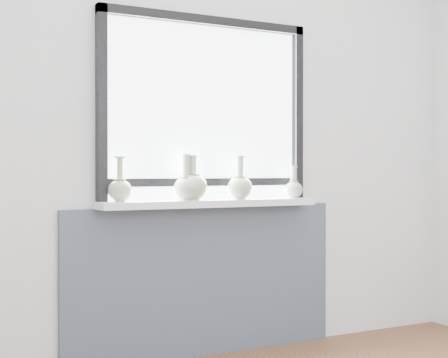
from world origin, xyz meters
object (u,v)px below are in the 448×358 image
windowsill (211,203)px  vase_c (193,185)px  vase_b (186,186)px  vase_d (240,186)px  vase_a (120,188)px  vase_e (294,188)px

windowsill → vase_c: 0.16m
vase_b → vase_d: (0.34, -0.01, -0.00)m
vase_a → vase_c: bearing=-1.5°
vase_b → vase_a: bearing=178.2°
vase_a → vase_b: 0.38m
windowsill → vase_d: 0.21m
vase_b → vase_d: size_ratio=1.03×
windowsill → vase_d: size_ratio=5.26×
windowsill → vase_b: vase_b is taller
vase_e → windowsill: bearing=179.1°
vase_d → vase_e: 0.38m
vase_d → vase_e: size_ratio=1.28×
vase_a → vase_c: vase_c is taller
vase_a → vase_c: (0.42, -0.01, 0.01)m
vase_a → vase_e: size_ratio=1.23×
vase_c → vase_b: bearing=-178.9°
vase_e → vase_b: bearing=-180.0°
vase_b → vase_c: (0.04, 0.00, 0.00)m
vase_d → vase_e: vase_d is taller
windowsill → vase_e: vase_e is taller
vase_a → vase_b: bearing=-1.8°
windowsill → vase_e: (0.56, -0.01, 0.08)m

